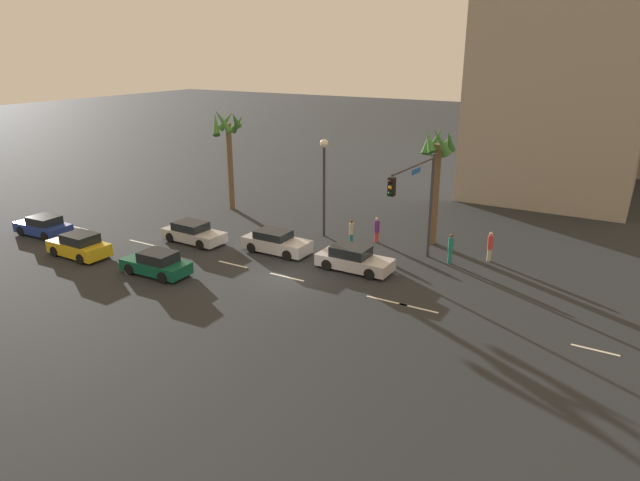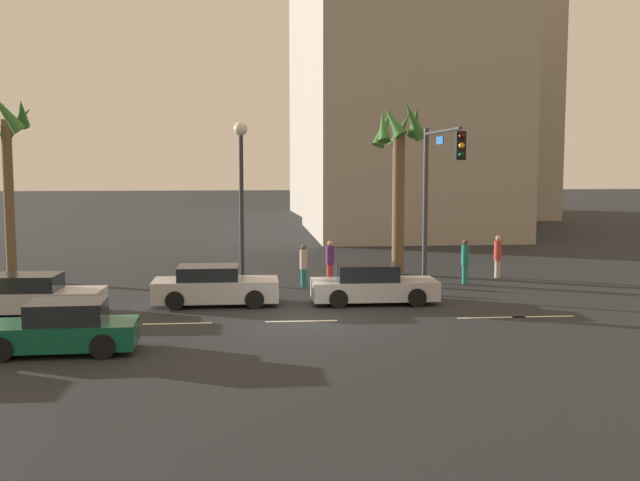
# 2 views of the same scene
# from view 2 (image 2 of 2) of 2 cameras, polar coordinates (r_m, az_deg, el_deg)

# --- Properties ---
(ground_plane) EXTENTS (220.00, 220.00, 0.00)m
(ground_plane) POSITION_cam_2_polar(r_m,az_deg,el_deg) (24.09, -0.93, -6.00)
(ground_plane) COLOR #232628
(lane_stripe_2) EXTENTS (2.10, 0.14, 0.01)m
(lane_stripe_2) POSITION_cam_2_polar(r_m,az_deg,el_deg) (24.13, -10.52, -6.07)
(lane_stripe_2) COLOR silver
(lane_stripe_2) RESTS_ON ground_plane
(lane_stripe_3) EXTENTS (2.25, 0.14, 0.01)m
(lane_stripe_3) POSITION_cam_2_polar(r_m,az_deg,el_deg) (24.08, -1.38, -6.00)
(lane_stripe_3) COLOR silver
(lane_stripe_3) RESTS_ON ground_plane
(lane_stripe_4) EXTENTS (2.23, 0.14, 0.01)m
(lane_stripe_4) POSITION_cam_2_polar(r_m,az_deg,el_deg) (25.22, 12.59, -5.59)
(lane_stripe_4) COLOR silver
(lane_stripe_4) RESTS_ON ground_plane
(lane_stripe_5) EXTENTS (2.04, 0.14, 0.01)m
(lane_stripe_5) POSITION_cam_2_polar(r_m,az_deg,el_deg) (25.78, 16.19, -5.43)
(lane_stripe_5) COLOR silver
(lane_stripe_5) RESTS_ON ground_plane
(car_0) EXTENTS (4.30, 1.86, 1.37)m
(car_0) POSITION_cam_2_polar(r_m,az_deg,el_deg) (26.93, -7.83, -3.40)
(car_0) COLOR #B7B7BC
(car_0) RESTS_ON ground_plane
(car_1) EXTENTS (4.36, 1.95, 1.32)m
(car_1) POSITION_cam_2_polar(r_m,az_deg,el_deg) (26.71, -20.49, -3.87)
(car_1) COLOR #B7B7BC
(car_1) RESTS_ON ground_plane
(car_2) EXTENTS (4.37, 1.87, 1.39)m
(car_2) POSITION_cam_2_polar(r_m,az_deg,el_deg) (27.09, 3.89, -3.32)
(car_2) COLOR #B7B7BC
(car_2) RESTS_ON ground_plane
(car_5) EXTENTS (4.06, 1.90, 1.36)m
(car_5) POSITION_cam_2_polar(r_m,az_deg,el_deg) (21.20, -18.68, -6.24)
(car_5) COLOR #0F5138
(car_5) RESTS_ON ground_plane
(traffic_signal) EXTENTS (0.41, 5.95, 6.31)m
(traffic_signal) POSITION_cam_2_polar(r_m,az_deg,el_deg) (29.55, 8.62, 4.59)
(traffic_signal) COLOR #38383D
(traffic_signal) RESTS_ON ground_plane
(streetlamp) EXTENTS (0.56, 0.56, 6.53)m
(streetlamp) POSITION_cam_2_polar(r_m,az_deg,el_deg) (30.86, -5.87, 5.07)
(streetlamp) COLOR #2D2D33
(streetlamp) RESTS_ON ground_plane
(pedestrian_0) EXTENTS (0.43, 0.43, 1.81)m
(pedestrian_0) POSITION_cam_2_polar(r_m,az_deg,el_deg) (33.73, 13.04, -1.08)
(pedestrian_0) COLOR #B2A58C
(pedestrian_0) RESTS_ON ground_plane
(pedestrian_1) EXTENTS (0.43, 0.43, 1.83)m
(pedestrian_1) POSITION_cam_2_polar(r_m,az_deg,el_deg) (31.67, 10.70, -1.44)
(pedestrian_1) COLOR #1E7266
(pedestrian_1) RESTS_ON ground_plane
(pedestrian_2) EXTENTS (0.36, 0.36, 1.68)m
(pedestrian_2) POSITION_cam_2_polar(r_m,az_deg,el_deg) (30.52, -1.22, -1.77)
(pedestrian_2) COLOR #1E7266
(pedestrian_2) RESTS_ON ground_plane
(pedestrian_3) EXTENTS (0.38, 0.38, 1.69)m
(pedestrian_3) POSITION_cam_2_polar(r_m,az_deg,el_deg) (31.92, 0.74, -1.45)
(pedestrian_3) COLOR #BF3833
(pedestrian_3) RESTS_ON ground_plane
(palm_tree_0) EXTENTS (2.49, 2.70, 7.88)m
(palm_tree_0) POSITION_cam_2_polar(r_m,az_deg,el_deg) (34.47, -22.31, 6.69)
(palm_tree_0) COLOR brown
(palm_tree_0) RESTS_ON ground_plane
(palm_tree_1) EXTENTS (2.38, 2.73, 7.62)m
(palm_tree_1) POSITION_cam_2_polar(r_m,az_deg,el_deg) (33.80, 5.84, 6.43)
(palm_tree_1) COLOR brown
(palm_tree_1) RESTS_ON ground_plane
(building_1) EXTENTS (12.93, 16.07, 17.00)m
(building_1) POSITION_cam_2_polar(r_m,az_deg,el_deg) (53.54, 6.28, 9.64)
(building_1) COLOR #9E9384
(building_1) RESTS_ON ground_plane
(building_3) EXTENTS (21.93, 18.58, 31.68)m
(building_3) POSITION_cam_2_polar(r_m,az_deg,el_deg) (72.49, 7.04, 14.47)
(building_3) COLOR #9E9384
(building_3) RESTS_ON ground_plane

